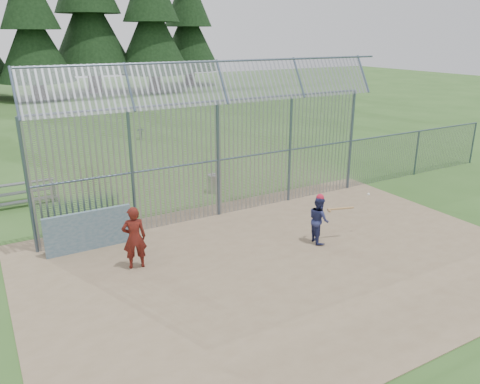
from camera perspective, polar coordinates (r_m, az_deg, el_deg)
ground at (r=13.84m, az=4.16°, el=-7.43°), size 120.00×120.00×0.00m
dirt_infield at (r=13.47m, az=5.36°, el=-8.20°), size 14.00×10.00×0.02m
dugout_wall at (r=14.45m, az=-17.95°, el=-4.49°), size 2.50×0.12×1.20m
batter at (r=14.39m, az=9.59°, el=-3.34°), size 0.69×0.81×1.45m
onlooker at (r=12.93m, az=-12.76°, el=-5.45°), size 0.71×0.53×1.76m
bg_kid_seated at (r=28.96m, az=-12.03°, el=7.11°), size 0.51×0.23×0.86m
batting_gear at (r=14.29m, az=10.54°, el=-1.01°), size 1.89×0.42×0.59m
trash_can at (r=18.82m, az=-3.18°, el=1.07°), size 0.56×0.56×0.82m
bleacher at (r=19.31m, az=-25.91°, el=-0.30°), size 3.00×0.95×0.72m
backstop_fence at (r=16.70m, az=2.96°, el=5.83°), size 20.09×0.81×5.30m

